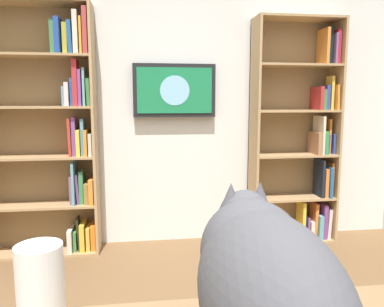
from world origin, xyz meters
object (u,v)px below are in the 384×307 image
wall_mounted_tv (174,91)px  bookshelf_left (303,140)px  paper_towel_roll (41,291)px  bookshelf_right (54,131)px  coffee_mug (310,296)px  cat (263,280)px

wall_mounted_tv → bookshelf_left: bearing=176.0°
bookshelf_left → paper_towel_roll: 2.99m
bookshelf_right → paper_towel_roll: 2.49m
bookshelf_left → coffee_mug: 2.66m
wall_mounted_tv → cat: wall_mounted_tv is taller
bookshelf_right → cat: bearing=111.0°
coffee_mug → cat: bearing=39.4°
cat → wall_mounted_tv: bearing=-91.2°
bookshelf_left → cat: 2.87m
cat → paper_towel_roll: size_ratio=2.98×
wall_mounted_tv → coffee_mug: bearing=92.9°
bookshelf_right → paper_towel_roll: size_ratio=9.38×
wall_mounted_tv → cat: 2.70m
bookshelf_right → paper_towel_roll: bookshelf_right is taller
paper_towel_roll → wall_mounted_tv: bearing=-102.3°
cat → coffee_mug: 0.27m
bookshelf_left → bookshelf_right: 2.24m
paper_towel_roll → coffee_mug: (-0.68, 0.00, -0.07)m
paper_towel_roll → bookshelf_right: bearing=-78.5°
bookshelf_right → cat: size_ratio=3.15×
cat → paper_towel_roll: cat is taller
cat → coffee_mug: bearing=-140.6°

